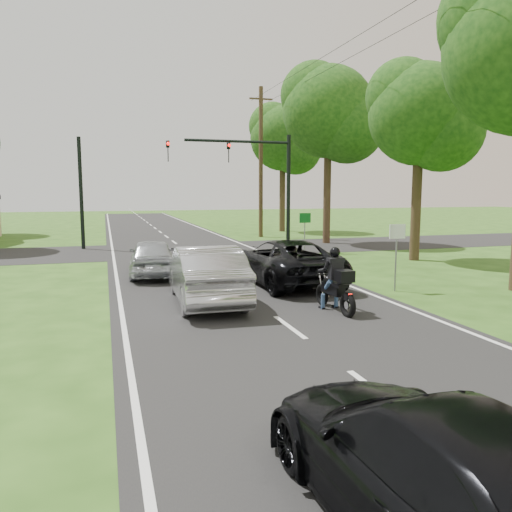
# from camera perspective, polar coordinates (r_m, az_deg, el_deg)

# --- Properties ---
(ground) EXTENTS (140.00, 140.00, 0.00)m
(ground) POSITION_cam_1_polar(r_m,az_deg,el_deg) (11.77, 3.85, -8.15)
(ground) COLOR #284A15
(ground) RESTS_ON ground
(road) EXTENTS (8.00, 100.00, 0.01)m
(road) POSITION_cam_1_polar(r_m,az_deg,el_deg) (21.22, -5.74, -1.11)
(road) COLOR black
(road) RESTS_ON ground
(cross_road) EXTENTS (60.00, 7.00, 0.01)m
(cross_road) POSITION_cam_1_polar(r_m,az_deg,el_deg) (27.08, -8.20, 0.72)
(cross_road) COLOR black
(cross_road) RESTS_ON ground
(motorcycle_rider) EXTENTS (0.57, 2.01, 1.73)m
(motorcycle_rider) POSITION_cam_1_polar(r_m,az_deg,el_deg) (13.26, 9.12, -3.41)
(motorcycle_rider) COLOR black
(motorcycle_rider) RESTS_ON ground
(dark_suv) EXTENTS (2.70, 5.53, 1.51)m
(dark_suv) POSITION_cam_1_polar(r_m,az_deg,el_deg) (17.06, 3.34, -0.61)
(dark_suv) COLOR black
(dark_suv) RESTS_ON road
(silver_sedan) EXTENTS (1.89, 4.98, 1.62)m
(silver_sedan) POSITION_cam_1_polar(r_m,az_deg,el_deg) (14.19, -5.76, -2.06)
(silver_sedan) COLOR #B4B3B9
(silver_sedan) RESTS_ON road
(silver_suv) EXTENTS (1.99, 4.23, 1.40)m
(silver_suv) POSITION_cam_1_polar(r_m,az_deg,el_deg) (18.98, -11.76, -0.10)
(silver_suv) COLOR #AAAEB3
(silver_suv) RESTS_ON road
(dark_car_behind) EXTENTS (2.02, 4.70, 1.35)m
(dark_car_behind) POSITION_cam_1_polar(r_m,az_deg,el_deg) (5.11, 20.18, -22.07)
(dark_car_behind) COLOR black
(dark_car_behind) RESTS_ON road
(traffic_signal) EXTENTS (6.38, 0.44, 6.00)m
(traffic_signal) POSITION_cam_1_polar(r_m,az_deg,el_deg) (25.69, -0.20, 9.66)
(traffic_signal) COLOR black
(traffic_signal) RESTS_ON ground
(signal_pole_far) EXTENTS (0.20, 0.20, 6.00)m
(signal_pole_far) POSITION_cam_1_polar(r_m,az_deg,el_deg) (28.61, -19.36, 6.75)
(signal_pole_far) COLOR black
(signal_pole_far) RESTS_ON ground
(utility_pole_far) EXTENTS (1.60, 0.28, 10.00)m
(utility_pole_far) POSITION_cam_1_polar(r_m,az_deg,el_deg) (34.21, 0.56, 10.71)
(utility_pole_far) COLOR #4A3621
(utility_pole_far) RESTS_ON ground
(sign_white) EXTENTS (0.55, 0.07, 2.12)m
(sign_white) POSITION_cam_1_polar(r_m,az_deg,el_deg) (16.21, 15.81, 1.65)
(sign_white) COLOR slate
(sign_white) RESTS_ON ground
(sign_green) EXTENTS (0.55, 0.07, 2.12)m
(sign_green) POSITION_cam_1_polar(r_m,az_deg,el_deg) (23.40, 5.61, 3.62)
(sign_green) COLOR slate
(sign_green) RESTS_ON ground
(tree_row_c) EXTENTS (4.80, 4.65, 8.76)m
(tree_row_c) POSITION_cam_1_polar(r_m,az_deg,el_deg) (23.98, 18.99, 14.45)
(tree_row_c) COLOR #332316
(tree_row_c) RESTS_ON ground
(tree_row_d) EXTENTS (5.76, 5.58, 10.45)m
(tree_row_d) POSITION_cam_1_polar(r_m,az_deg,el_deg) (30.64, 9.01, 15.41)
(tree_row_d) COLOR #332316
(tree_row_d) RESTS_ON ground
(tree_row_e) EXTENTS (5.28, 5.12, 9.61)m
(tree_row_e) POSITION_cam_1_polar(r_m,az_deg,el_deg) (38.97, 3.57, 12.89)
(tree_row_e) COLOR #332316
(tree_row_e) RESTS_ON ground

